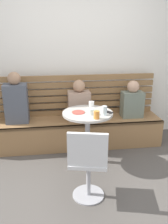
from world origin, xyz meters
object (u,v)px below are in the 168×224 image
phone_on_table (108,112)px  person_adult (16,100)px  cup_glass_short (91,112)px  cup_ceramic_white (91,104)px  person_child_left (132,101)px  cup_glass_tall (104,111)px  cafe_table (88,127)px  person_child_middle (79,103)px  booth_bench (76,132)px  cup_tumbler_orange (97,115)px  white_chair (88,163)px  plate_small (78,112)px

phone_on_table → person_adult: bearing=118.3°
cup_glass_short → phone_on_table: bearing=14.1°
cup_ceramic_white → phone_on_table: cup_ceramic_white is taller
person_child_left → cup_glass_tall: person_child_left is taller
cafe_table → person_child_middle: size_ratio=1.17×
person_child_middle → cup_ceramic_white: (0.15, -0.27, 0.06)m
person_child_middle → cafe_table: bearing=-84.2°
cafe_table → person_child_left: size_ratio=1.24×
cup_glass_tall → booth_bench: bearing=114.4°
cup_tumbler_orange → phone_on_table: (0.20, 0.22, -0.05)m
person_child_left → person_child_middle: person_child_middle is taller
person_adult → person_child_left: 1.81m
person_adult → white_chair: bearing=-56.9°
white_chair → cup_glass_short: white_chair is taller
booth_bench → cup_tumbler_orange: cup_tumbler_orange is taller
white_chair → cup_ceramic_white: bearing=79.0°
person_child_middle → phone_on_table: 0.65m
cup_glass_tall → cup_glass_short: cup_glass_tall is taller
person_adult → person_child_middle: person_adult is taller
cafe_table → person_child_left: (0.81, 0.55, 0.18)m
white_chair → cup_ceramic_white: 1.14m
booth_bench → plate_small: 0.74m
person_child_middle → person_adult: bearing=179.1°
person_adult → cup_glass_short: bearing=-31.8°
cup_glass_short → plate_small: size_ratio=0.47×
cup_glass_tall → plate_small: cup_glass_tall is taller
person_child_middle → cup_tumbler_orange: 0.80m
booth_bench → cup_glass_tall: bearing=-65.6°
cup_glass_short → white_chair: bearing=-101.8°
person_child_middle → cup_glass_short: person_child_middle is taller
cafe_table → cup_glass_short: size_ratio=9.25×
person_adult → cup_glass_tall: (1.20, -0.68, 0.01)m
person_child_middle → booth_bench: bearing=-176.7°
white_chair → cup_ceramic_white: (0.21, 1.08, 0.31)m
person_child_middle → person_child_left: bearing=1.2°
person_child_left → booth_bench: bearing=-178.7°
cup_ceramic_white → person_child_middle: bearing=119.1°
cafe_table → cup_tumbler_orange: cup_tumbler_orange is taller
person_child_left → cup_glass_tall: size_ratio=4.96×
cafe_table → plate_small: plate_small is taller
person_child_left → cup_tumbler_orange: (-0.74, -0.80, 0.09)m
person_child_left → cup_ceramic_white: 0.77m
cup_glass_short → plate_small: bearing=148.3°
person_child_middle → phone_on_table: size_ratio=4.53×
white_chair → person_adult: size_ratio=1.10×
person_child_left → cup_ceramic_white: person_child_left is taller
cup_glass_tall → cup_glass_short: size_ratio=1.50×
cup_glass_tall → cup_tumbler_orange: 0.17m
booth_bench → cup_ceramic_white: 0.64m
cup_ceramic_white → plate_small: cup_ceramic_white is taller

